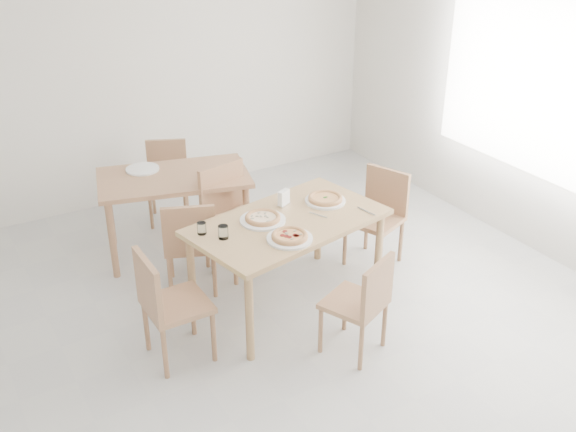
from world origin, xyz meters
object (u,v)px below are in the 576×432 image
chair_west (165,300)px  pizza_mushroom (263,217)px  main_table (288,230)px  chair_back_s (190,240)px  chair_south (364,300)px  chair_back_n (167,175)px  chair_north (231,210)px  second_table (174,186)px  pizza_pepperoni (290,236)px  plate_pepperoni (290,239)px  plate_empty (142,169)px  chair_east (380,210)px  napkin_holder (284,198)px  tumbler_b (223,232)px  tumbler_a (202,228)px  plate_margherita (325,201)px  plate_mushroom (263,220)px  pizza_margherita (325,198)px

chair_west → pizza_mushroom: chair_west is taller
main_table → chair_back_s: 0.82m
chair_south → chair_back_n: size_ratio=1.00×
chair_north → second_table: chair_north is taller
pizza_pepperoni → plate_pepperoni: bearing=-90.0°
main_table → plate_empty: size_ratio=5.52×
chair_north → plate_pepperoni: 1.07m
chair_south → plate_pepperoni: 0.68m
chair_east → plate_pepperoni: bearing=-90.2°
plate_pepperoni → pizza_pepperoni: 0.02m
chair_north → chair_back_n: size_ratio=1.16×
napkin_holder → second_table: 1.14m
second_table → main_table: bearing=-55.8°
main_table → plate_empty: bearing=101.4°
chair_west → tumbler_b: bearing=-72.5°
second_table → chair_back_s: bearing=-88.0°
chair_south → chair_north: size_ratio=0.86×
chair_west → plate_pepperoni: 0.97m
chair_south → tumbler_a: size_ratio=8.79×
chair_east → plate_margherita: (-0.62, -0.07, 0.27)m
plate_margherita → chair_back_n: chair_back_n is taller
plate_mushroom → pizza_mushroom: pizza_mushroom is taller
plate_margherita → pizza_mushroom: pizza_mushroom is taller
plate_pepperoni → plate_empty: same height
chair_north → chair_back_n: (-0.13, 1.15, -0.07)m
chair_east → plate_mushroom: size_ratio=2.42×
chair_south → tumbler_b: tumbler_b is taller
pizza_mushroom → plate_margherita: bearing=4.2°
chair_west → main_table: bearing=-80.6°
chair_east → pizza_pepperoni: size_ratio=2.66×
plate_pepperoni → pizza_margherita: pizza_margherita is taller
chair_north → plate_empty: 0.90m
main_table → pizza_margherita: (0.42, 0.12, 0.12)m
chair_north → second_table: (-0.32, 0.46, 0.12)m
plate_margherita → pizza_pepperoni: size_ratio=1.03×
plate_mushroom → chair_back_s: size_ratio=0.42×
chair_south → second_table: 2.13m
plate_empty → tumbler_a: bearing=-91.3°
chair_east → tumbler_a: 1.72m
chair_east → tumbler_b: size_ratio=8.49×
main_table → pizza_margherita: bearing=4.8°
chair_back_s → chair_back_n: (0.35, 1.38, -0.03)m
chair_south → tumbler_a: tumbler_a is taller
napkin_holder → second_table: (-0.53, 1.00, -0.16)m
pizza_margherita → chair_north: bearing=128.9°
main_table → chair_back_s: size_ratio=1.94×
tumbler_b → chair_back_n: bearing=81.1°
plate_margherita → plate_empty: bearing=127.3°
plate_mushroom → pizza_margherita: (0.59, 0.04, 0.02)m
plate_margherita → napkin_holder: (-0.32, 0.11, 0.05)m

